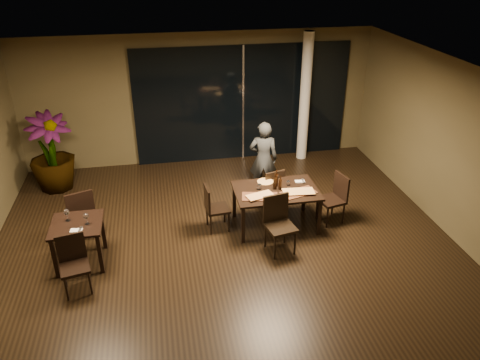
% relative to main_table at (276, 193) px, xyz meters
% --- Properties ---
extents(ground, '(8.00, 8.00, 0.00)m').
position_rel_main_table_xyz_m(ground, '(-1.00, -0.80, -0.68)').
color(ground, black).
rests_on(ground, ground).
extents(wall_back, '(8.00, 0.10, 3.00)m').
position_rel_main_table_xyz_m(wall_back, '(-1.00, 3.25, 0.82)').
color(wall_back, '#4C4328').
rests_on(wall_back, ground).
extents(wall_right, '(0.10, 8.00, 3.00)m').
position_rel_main_table_xyz_m(wall_right, '(3.05, -0.80, 0.82)').
color(wall_right, '#4C4328').
rests_on(wall_right, ground).
extents(ceiling, '(8.00, 8.00, 0.04)m').
position_rel_main_table_xyz_m(ceiling, '(-1.00, -0.80, 2.34)').
color(ceiling, silver).
rests_on(ceiling, wall_back).
extents(window_panel, '(5.00, 0.06, 2.70)m').
position_rel_main_table_xyz_m(window_panel, '(0.00, 3.16, 0.67)').
color(window_panel, black).
rests_on(window_panel, ground).
extents(column, '(0.24, 0.24, 3.00)m').
position_rel_main_table_xyz_m(column, '(1.40, 2.85, 0.82)').
color(column, silver).
rests_on(column, ground).
extents(main_table, '(1.50, 1.00, 0.75)m').
position_rel_main_table_xyz_m(main_table, '(0.00, 0.00, 0.00)').
color(main_table, black).
rests_on(main_table, ground).
extents(side_table, '(0.80, 0.80, 0.75)m').
position_rel_main_table_xyz_m(side_table, '(-3.40, -0.50, -0.05)').
color(side_table, black).
rests_on(side_table, ground).
extents(chair_main_far, '(0.51, 0.51, 0.89)m').
position_rel_main_table_xyz_m(chair_main_far, '(0.07, 0.55, -0.18)').
color(chair_main_far, black).
rests_on(chair_main_far, ground).
extents(chair_main_near, '(0.54, 0.54, 0.99)m').
position_rel_main_table_xyz_m(chair_main_near, '(-0.14, -0.71, -0.12)').
color(chair_main_near, black).
rests_on(chair_main_near, ground).
extents(chair_main_left, '(0.44, 0.44, 0.88)m').
position_rel_main_table_xyz_m(chair_main_left, '(-1.14, 0.09, -0.19)').
color(chair_main_left, black).
rests_on(chair_main_left, ground).
extents(chair_main_right, '(0.52, 0.52, 0.94)m').
position_rel_main_table_xyz_m(chair_main_right, '(1.13, -0.02, -0.15)').
color(chair_main_right, black).
rests_on(chair_main_right, ground).
extents(chair_side_far, '(0.59, 0.59, 1.00)m').
position_rel_main_table_xyz_m(chair_side_far, '(-3.44, 0.18, -0.12)').
color(chair_side_far, black).
rests_on(chair_side_far, ground).
extents(chair_side_near, '(0.50, 0.50, 0.90)m').
position_rel_main_table_xyz_m(chair_side_near, '(-3.40, -1.14, -0.17)').
color(chair_side_near, black).
rests_on(chair_side_near, ground).
extents(diner, '(0.61, 0.47, 1.59)m').
position_rel_main_table_xyz_m(diner, '(0.06, 1.25, 0.12)').
color(diner, '#2A2D2F').
rests_on(diner, ground).
extents(potted_plant, '(1.24, 1.24, 1.65)m').
position_rel_main_table_xyz_m(potted_plant, '(-4.22, 2.30, 0.15)').
color(potted_plant, '#20501A').
rests_on(potted_plant, ground).
extents(pizza_board_left, '(0.67, 0.43, 0.01)m').
position_rel_main_table_xyz_m(pizza_board_left, '(-0.34, -0.20, 0.08)').
color(pizza_board_left, '#4A2717').
rests_on(pizza_board_left, main_table).
extents(pizza_board_right, '(0.68, 0.46, 0.01)m').
position_rel_main_table_xyz_m(pizza_board_right, '(0.36, -0.19, 0.08)').
color(pizza_board_right, '#492817').
rests_on(pizza_board_right, main_table).
extents(oblong_pizza_left, '(0.50, 0.33, 0.02)m').
position_rel_main_table_xyz_m(oblong_pizza_left, '(-0.34, -0.20, 0.10)').
color(oblong_pizza_left, maroon).
rests_on(oblong_pizza_left, pizza_board_left).
extents(oblong_pizza_right, '(0.56, 0.29, 0.02)m').
position_rel_main_table_xyz_m(oblong_pizza_right, '(0.36, -0.19, 0.10)').
color(oblong_pizza_right, maroon).
rests_on(oblong_pizza_right, pizza_board_right).
extents(round_pizza, '(0.29, 0.29, 0.01)m').
position_rel_main_table_xyz_m(round_pizza, '(-0.12, 0.32, 0.08)').
color(round_pizza, red).
rests_on(round_pizza, main_table).
extents(bottle_a, '(0.07, 0.07, 0.30)m').
position_rel_main_table_xyz_m(bottle_a, '(-0.01, 0.04, 0.22)').
color(bottle_a, black).
rests_on(bottle_a, main_table).
extents(bottle_b, '(0.06, 0.06, 0.26)m').
position_rel_main_table_xyz_m(bottle_b, '(0.07, 0.01, 0.21)').
color(bottle_b, black).
rests_on(bottle_b, main_table).
extents(bottle_c, '(0.07, 0.07, 0.31)m').
position_rel_main_table_xyz_m(bottle_c, '(0.04, 0.15, 0.23)').
color(bottle_c, black).
rests_on(bottle_c, main_table).
extents(tumbler_left, '(0.08, 0.08, 0.10)m').
position_rel_main_table_xyz_m(tumbler_left, '(-0.29, 0.08, 0.12)').
color(tumbler_left, white).
rests_on(tumbler_left, main_table).
extents(tumbler_right, '(0.07, 0.07, 0.08)m').
position_rel_main_table_xyz_m(tumbler_right, '(0.26, 0.14, 0.12)').
color(tumbler_right, white).
rests_on(tumbler_right, main_table).
extents(napkin_near, '(0.20, 0.14, 0.01)m').
position_rel_main_table_xyz_m(napkin_near, '(0.50, -0.12, 0.08)').
color(napkin_near, white).
rests_on(napkin_near, main_table).
extents(napkin_far, '(0.19, 0.12, 0.01)m').
position_rel_main_table_xyz_m(napkin_far, '(0.51, 0.22, 0.08)').
color(napkin_far, silver).
rests_on(napkin_far, main_table).
extents(wine_glass_a, '(0.09, 0.09, 0.20)m').
position_rel_main_table_xyz_m(wine_glass_a, '(-3.54, -0.38, 0.17)').
color(wine_glass_a, white).
rests_on(wine_glass_a, side_table).
extents(wine_glass_b, '(0.08, 0.08, 0.19)m').
position_rel_main_table_xyz_m(wine_glass_b, '(-3.23, -0.55, 0.17)').
color(wine_glass_b, white).
rests_on(wine_glass_b, side_table).
extents(side_napkin, '(0.19, 0.14, 0.01)m').
position_rel_main_table_xyz_m(side_napkin, '(-3.38, -0.72, 0.08)').
color(side_napkin, white).
rests_on(side_napkin, side_table).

